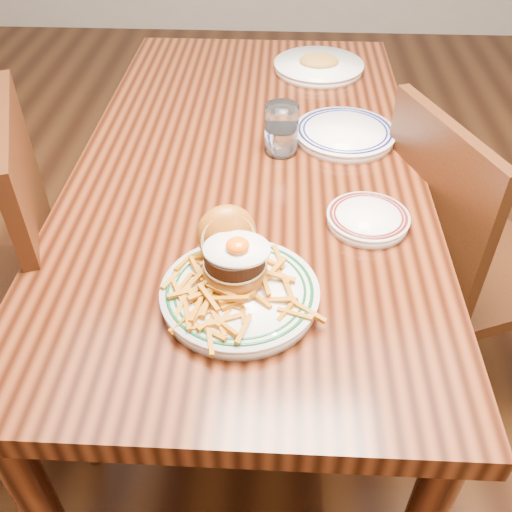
{
  "coord_description": "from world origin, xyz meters",
  "views": [
    {
      "loc": [
        0.08,
        -1.23,
        1.5
      ],
      "look_at": [
        0.04,
        -0.45,
        0.82
      ],
      "focal_mm": 40.0,
      "sensor_mm": 36.0,
      "label": 1
    }
  ],
  "objects_px": {
    "chair_right": "(456,260)",
    "main_plate": "(237,279)",
    "side_plate": "(368,218)",
    "table": "(250,188)"
  },
  "relations": [
    {
      "from": "table",
      "to": "side_plate",
      "type": "bearing_deg",
      "value": -43.49
    },
    {
      "from": "chair_right",
      "to": "main_plate",
      "type": "xyz_separation_m",
      "value": [
        -0.55,
        -0.42,
        0.3
      ]
    },
    {
      "from": "table",
      "to": "side_plate",
      "type": "height_order",
      "value": "side_plate"
    },
    {
      "from": "chair_right",
      "to": "side_plate",
      "type": "relative_size",
      "value": 5.18
    },
    {
      "from": "side_plate",
      "to": "table",
      "type": "bearing_deg",
      "value": 137.75
    },
    {
      "from": "chair_right",
      "to": "side_plate",
      "type": "distance_m",
      "value": 0.45
    },
    {
      "from": "chair_right",
      "to": "main_plate",
      "type": "bearing_deg",
      "value": 15.92
    },
    {
      "from": "main_plate",
      "to": "side_plate",
      "type": "height_order",
      "value": "main_plate"
    },
    {
      "from": "table",
      "to": "chair_right",
      "type": "height_order",
      "value": "chair_right"
    },
    {
      "from": "chair_right",
      "to": "main_plate",
      "type": "height_order",
      "value": "chair_right"
    }
  ]
}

